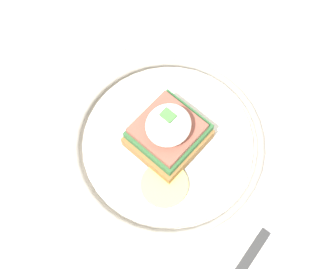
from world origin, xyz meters
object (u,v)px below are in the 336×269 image
(plate, at_px, (168,143))
(knife, at_px, (262,237))
(sandwich, at_px, (168,133))
(fork, at_px, (84,68))

(plate, xyz_separation_m, knife, (0.16, -0.01, -0.01))
(sandwich, bearing_deg, knife, -4.37)
(fork, bearing_deg, plate, -2.94)
(plate, bearing_deg, fork, 177.06)
(sandwich, bearing_deg, plate, 133.66)
(plate, xyz_separation_m, sandwich, (0.00, -0.00, 0.04))
(sandwich, bearing_deg, fork, 176.60)
(fork, relative_size, knife, 0.79)
(plate, height_order, fork, plate)
(knife, bearing_deg, fork, 176.12)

